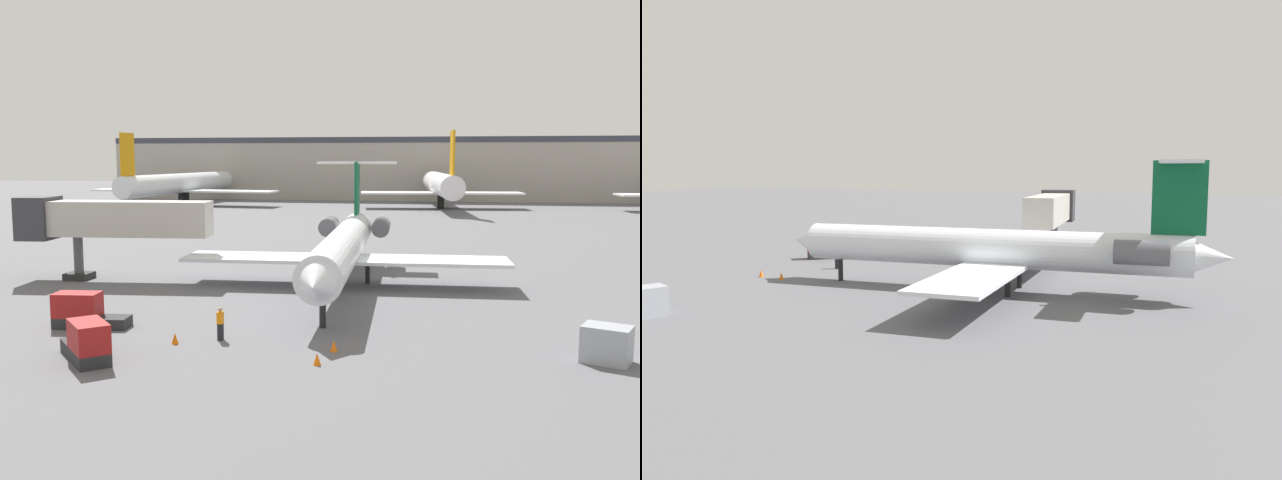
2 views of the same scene
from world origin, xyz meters
The scene contains 13 objects.
ground_plane centered at (0.00, 0.00, -0.05)m, with size 400.00×400.00×0.10m, color #5B5B60.
regional_jet centered at (-3.37, 0.97, 2.99)m, with size 23.31×30.81×8.80m.
jet_bridge centered at (-21.55, 0.25, 4.54)m, with size 14.50×4.20×6.24m.
ground_crew_marshaller centered at (-7.50, -14.66, 0.86)m, with size 0.27×0.41×1.69m.
baggage_tug_lead centered at (-15.61, -13.44, 0.84)m, with size 4.12×1.79×1.90m.
baggage_tug_trailing centered at (-12.29, -19.15, 0.84)m, with size 3.72×3.91×1.90m.
cargo_container_uld centered at (10.78, -15.29, 0.84)m, with size 2.49×2.28×1.68m.
traffic_cone_near centered at (-9.49, -15.75, 0.28)m, with size 0.36×0.36×0.55m.
traffic_cone_mid centered at (-1.95, -17.93, 0.28)m, with size 0.36×0.36×0.55m.
traffic_cone_far centered at (-1.55, -15.71, 0.28)m, with size 0.36×0.36×0.55m.
terminal_building centered at (0.00, 107.84, 6.74)m, with size 137.40×21.48×13.46m.
parked_airliner_west_end centered at (-45.36, 77.51, 4.16)m, with size 37.20×43.98×13.14m.
parked_airliner_west_mid centered at (3.52, 77.32, 4.29)m, with size 29.19×34.41×13.37m.
Camera 1 is at (3.25, -46.76, 9.17)m, focal length 38.18 mm.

